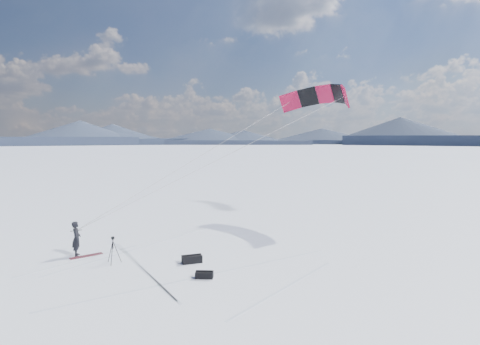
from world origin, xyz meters
name	(u,v)px	position (x,y,z in m)	size (l,w,h in m)	color
ground	(130,274)	(0.00, 0.00, 0.00)	(1800.00, 1800.00, 0.00)	white
horizon_hills	(128,191)	(0.00, 0.00, 3.56)	(704.00, 705.94, 8.73)	#1E2539
snow_tracks	(115,278)	(-0.65, -0.35, 0.00)	(14.76, 10.25, 0.01)	silver
snowkiter	(77,256)	(-2.05, 3.68, 0.00)	(0.62, 0.41, 1.70)	black
snowboard	(86,256)	(-1.62, 3.39, 0.02)	(1.54, 0.29, 0.04)	maroon
tripod	(113,246)	(-0.51, 1.74, 0.81)	(0.61, 0.66, 1.26)	black
gear_bag_a	(192,259)	(2.85, 0.45, 0.18)	(0.93, 0.48, 0.41)	black
gear_bag_b	(204,275)	(2.77, -1.71, 0.15)	(0.81, 0.63, 0.33)	black
power_kite	(319,97)	(14.31, 7.48, 8.63)	(17.70, 6.86, 8.30)	#AD0E35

